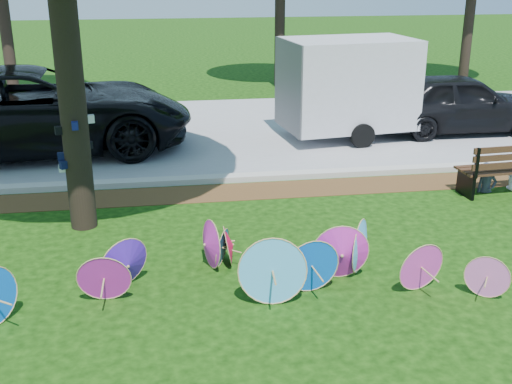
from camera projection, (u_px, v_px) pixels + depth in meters
ground at (241, 309)px, 8.43m from camera, size 90.00×90.00×0.00m
mulch_strip at (212, 193)px, 12.61m from camera, size 90.00×1.00×0.01m
curb at (209, 179)px, 13.24m from camera, size 90.00×0.30×0.12m
street at (196, 132)px, 17.12m from camera, size 90.00×8.00×0.01m
parasol_pile at (254, 263)px, 8.84m from camera, size 7.11×2.02×0.94m
black_van at (36, 110)px, 15.02m from camera, size 7.55×4.07×2.01m
dark_pickup at (459, 103)px, 16.85m from camera, size 4.64×1.90×1.57m
cargo_trailer at (348, 83)px, 16.12m from camera, size 3.38×2.38×2.80m
park_bench at (507, 167)px, 12.54m from camera, size 2.02×0.88×1.03m
person_left at (489, 164)px, 12.52m from camera, size 0.42×0.28×1.15m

